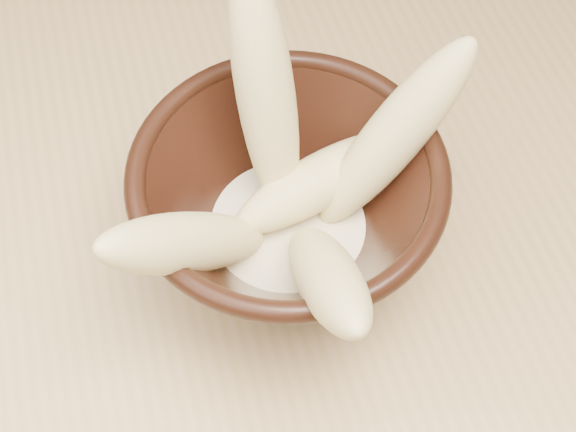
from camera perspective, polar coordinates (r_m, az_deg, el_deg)
The scene contains 8 objects.
table at distance 0.68m, azimuth 1.48°, elevation -5.41°, with size 1.20×0.80×0.75m.
bowl at distance 0.55m, azimuth 0.00°, elevation 0.55°, with size 0.21×0.21×0.11m.
milk_puddle at distance 0.57m, azimuth 0.00°, elevation -0.98°, with size 0.12×0.12×0.02m, color beige.
banana_upright at distance 0.52m, azimuth -1.60°, elevation 8.61°, with size 0.04×0.04×0.19m, color #F5DE90.
banana_left at distance 0.50m, azimuth -7.08°, elevation -1.90°, with size 0.04×0.04×0.16m, color #F5DE90.
banana_right at distance 0.53m, azimuth 7.49°, elevation 5.62°, with size 0.04×0.04×0.17m, color #F5DE90.
banana_across at distance 0.56m, azimuth 2.18°, elevation 2.45°, with size 0.04×0.04×0.13m, color #F5DE90.
banana_front at distance 0.49m, azimuth 2.77°, elevation -4.35°, with size 0.04×0.04×0.17m, color #F5DE90.
Camera 1 is at (-0.10, -0.29, 1.28)m, focal length 50.00 mm.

